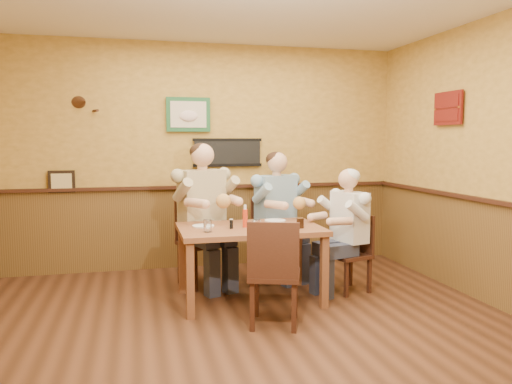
# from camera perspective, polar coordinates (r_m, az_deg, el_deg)

# --- Properties ---
(room) EXTENTS (5.02, 5.03, 2.81)m
(room) POSITION_cam_1_polar(r_m,az_deg,el_deg) (4.06, 0.46, 7.09)
(room) COLOR #371E10
(room) RESTS_ON ground
(dining_table) EXTENTS (1.40, 0.90, 0.75)m
(dining_table) POSITION_cam_1_polar(r_m,az_deg,el_deg) (4.98, -0.70, -5.02)
(dining_table) COLOR brown
(dining_table) RESTS_ON ground
(chair_back_left) EXTENTS (0.58, 0.58, 0.99)m
(chair_back_left) POSITION_cam_1_polar(r_m,az_deg,el_deg) (5.57, -6.17, -5.59)
(chair_back_left) COLOR #3D1F13
(chair_back_left) RESTS_ON ground
(chair_back_right) EXTENTS (0.54, 0.54, 0.93)m
(chair_back_right) POSITION_cam_1_polar(r_m,az_deg,el_deg) (5.87, 2.25, -5.29)
(chair_back_right) COLOR #3D1F13
(chair_back_right) RESTS_ON ground
(chair_right_end) EXTENTS (0.47, 0.47, 0.82)m
(chair_right_end) POSITION_cam_1_polar(r_m,az_deg,el_deg) (5.41, 10.56, -6.91)
(chair_right_end) COLOR #3D1F13
(chair_right_end) RESTS_ON ground
(chair_near_side) EXTENTS (0.55, 0.55, 0.94)m
(chair_near_side) POSITION_cam_1_polar(r_m,az_deg,el_deg) (4.38, 2.14, -9.12)
(chair_near_side) COLOR #3D1F13
(chair_near_side) RESTS_ON ground
(diner_tan_shirt) EXTENTS (0.83, 0.83, 1.41)m
(diner_tan_shirt) POSITION_cam_1_polar(r_m,az_deg,el_deg) (5.53, -6.20, -3.44)
(diner_tan_shirt) COLOR tan
(diner_tan_shirt) RESTS_ON ground
(diner_blue_polo) EXTENTS (0.78, 0.78, 1.32)m
(diner_blue_polo) POSITION_cam_1_polar(r_m,az_deg,el_deg) (5.83, 2.25, -3.38)
(diner_blue_polo) COLOR #799CB5
(diner_blue_polo) RESTS_ON ground
(diner_white_elder) EXTENTS (0.67, 0.67, 1.17)m
(diner_white_elder) POSITION_cam_1_polar(r_m,az_deg,el_deg) (5.37, 10.59, -5.08)
(diner_white_elder) COLOR silver
(diner_white_elder) RESTS_ON ground
(water_glass_left) EXTENTS (0.08, 0.08, 0.12)m
(water_glass_left) POSITION_cam_1_polar(r_m,az_deg,el_deg) (4.69, -5.55, -3.86)
(water_glass_left) COLOR white
(water_glass_left) RESTS_ON dining_table
(water_glass_mid) EXTENTS (0.09, 0.09, 0.12)m
(water_glass_mid) POSITION_cam_1_polar(r_m,az_deg,el_deg) (4.63, 0.05, -3.94)
(water_glass_mid) COLOR white
(water_glass_mid) RESTS_ON dining_table
(cola_tumbler) EXTENTS (0.10, 0.10, 0.10)m
(cola_tumbler) POSITION_cam_1_polar(r_m,az_deg,el_deg) (4.90, 5.07, -3.56)
(cola_tumbler) COLOR black
(cola_tumbler) RESTS_ON dining_table
(hot_sauce_bottle) EXTENTS (0.05, 0.05, 0.20)m
(hot_sauce_bottle) POSITION_cam_1_polar(r_m,az_deg,el_deg) (4.92, -1.25, -2.89)
(hot_sauce_bottle) COLOR red
(hot_sauce_bottle) RESTS_ON dining_table
(salt_shaker) EXTENTS (0.05, 0.05, 0.09)m
(salt_shaker) POSITION_cam_1_polar(r_m,az_deg,el_deg) (4.90, -2.85, -3.60)
(salt_shaker) COLOR silver
(salt_shaker) RESTS_ON dining_table
(pepper_shaker) EXTENTS (0.04, 0.04, 0.08)m
(pepper_shaker) POSITION_cam_1_polar(r_m,az_deg,el_deg) (4.85, -2.84, -3.72)
(pepper_shaker) COLOR black
(pepper_shaker) RESTS_ON dining_table
(plate_far_left) EXTENTS (0.26, 0.26, 0.01)m
(plate_far_left) POSITION_cam_1_polar(r_m,az_deg,el_deg) (4.99, -6.05, -3.87)
(plate_far_left) COLOR white
(plate_far_left) RESTS_ON dining_table
(plate_far_right) EXTENTS (0.27, 0.27, 0.02)m
(plate_far_right) POSITION_cam_1_polar(r_m,az_deg,el_deg) (5.29, 2.21, -3.28)
(plate_far_right) COLOR white
(plate_far_right) RESTS_ON dining_table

